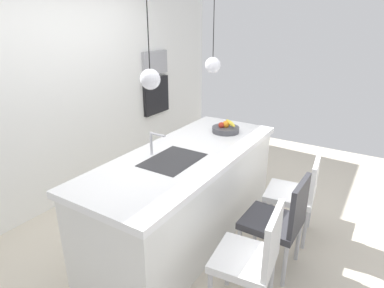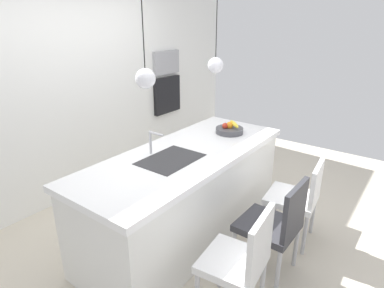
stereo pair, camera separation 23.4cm
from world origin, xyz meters
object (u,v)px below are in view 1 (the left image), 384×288
at_px(fruit_bowl, 226,129).
at_px(chair_middle, 280,219).
at_px(chair_near, 253,256).
at_px(oven, 156,95).
at_px(chair_far, 297,192).
at_px(microwave, 154,63).

height_order(fruit_bowl, chair_middle, fruit_bowl).
xyz_separation_m(chair_near, chair_middle, (0.58, -0.01, -0.02)).
xyz_separation_m(oven, chair_middle, (-1.55, -2.51, -0.48)).
bearing_deg(chair_near, chair_far, 0.03).
relative_size(fruit_bowl, chair_near, 0.33).
distance_m(fruit_bowl, chair_far, 1.00).
distance_m(oven, chair_far, 2.74).
xyz_separation_m(microwave, chair_far, (-0.99, -2.51, -0.99)).
bearing_deg(microwave, chair_middle, -121.61).
relative_size(microwave, oven, 0.96).
relative_size(oven, chair_near, 0.62).
bearing_deg(chair_near, chair_middle, -0.64).
relative_size(microwave, chair_far, 0.64).
relative_size(fruit_bowl, oven, 0.53).
bearing_deg(fruit_bowl, chair_far, -100.13).
height_order(oven, chair_near, oven).
height_order(microwave, chair_near, microwave).
bearing_deg(chair_middle, oven, 58.39).
height_order(fruit_bowl, microwave, microwave).
bearing_deg(microwave, chair_far, -111.55).
bearing_deg(chair_middle, microwave, 58.39).
distance_m(oven, chair_near, 3.32).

